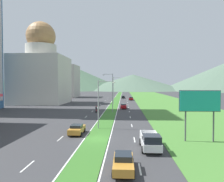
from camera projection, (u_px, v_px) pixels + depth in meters
name	position (u px, v px, depth m)	size (l,w,h in m)	color
ground_plane	(97.00, 139.00, 29.29)	(600.00, 600.00, 0.00)	#38383A
grass_median	(115.00, 102.00, 89.16)	(3.20, 240.00, 0.06)	#387028
grass_verge_right	(165.00, 103.00, 87.99)	(24.00, 240.00, 0.06)	#477F33
lane_dash_left_1	(28.00, 166.00, 19.59)	(0.16, 2.80, 0.01)	silver
lane_dash_left_2	(60.00, 139.00, 29.56)	(0.16, 2.80, 0.01)	silver
lane_dash_left_3	(76.00, 125.00, 39.54)	(0.16, 2.80, 0.01)	silver
lane_dash_left_4	(86.00, 117.00, 49.51)	(0.16, 2.80, 0.01)	silver
lane_dash_left_5	(92.00, 111.00, 59.48)	(0.16, 2.80, 0.01)	silver
lane_dash_left_6	(97.00, 107.00, 69.45)	(0.16, 2.80, 0.01)	silver
lane_dash_left_7	(100.00, 105.00, 79.42)	(0.16, 2.80, 0.01)	silver
lane_dash_left_8	(103.00, 102.00, 89.40)	(0.16, 2.80, 0.01)	silver
lane_dash_left_9	(105.00, 100.00, 99.37)	(0.16, 2.80, 0.01)	silver
lane_dash_left_10	(107.00, 99.00, 109.34)	(0.16, 2.80, 0.01)	silver
lane_dash_left_11	(108.00, 98.00, 119.31)	(0.16, 2.80, 0.01)	silver
lane_dash_right_1	(140.00, 169.00, 19.01)	(0.16, 2.80, 0.01)	silver
lane_dash_right_2	(134.00, 140.00, 28.98)	(0.16, 2.80, 0.01)	silver
lane_dash_right_3	(132.00, 126.00, 38.96)	(0.16, 2.80, 0.01)	silver
lane_dash_right_4	(130.00, 117.00, 48.93)	(0.16, 2.80, 0.01)	silver
lane_dash_right_5	(129.00, 112.00, 58.90)	(0.16, 2.80, 0.01)	silver
lane_dash_right_6	(128.00, 108.00, 68.87)	(0.16, 2.80, 0.01)	silver
lane_dash_right_7	(128.00, 105.00, 78.85)	(0.16, 2.80, 0.01)	silver
lane_dash_right_8	(128.00, 102.00, 88.82)	(0.16, 2.80, 0.01)	silver
lane_dash_right_9	(127.00, 101.00, 98.79)	(0.16, 2.80, 0.01)	silver
lane_dash_right_10	(127.00, 99.00, 108.76)	(0.16, 2.80, 0.01)	silver
lane_dash_right_11	(127.00, 98.00, 118.73)	(0.16, 2.80, 0.01)	silver
edge_line_median_left	(111.00, 102.00, 89.26)	(0.16, 240.00, 0.01)	silver
edge_line_median_right	(119.00, 102.00, 89.06)	(0.16, 240.00, 0.01)	silver
domed_building	(41.00, 71.00, 84.45)	(19.29, 19.29, 31.98)	beige
midrise_colored	(64.00, 81.00, 124.86)	(15.80, 15.80, 18.53)	#B7B2A8
hill_far_left	(57.00, 75.00, 309.26)	(197.65, 197.65, 43.07)	#47664C
hill_far_center	(133.00, 82.00, 278.88)	(135.61, 135.61, 20.33)	#516B56
street_lamp_near	(100.00, 101.00, 36.03)	(3.01, 0.32, 8.15)	#99999E
street_lamp_mid	(112.00, 90.00, 58.36)	(2.85, 0.35, 10.39)	#99999E
street_lamp_far	(114.00, 89.00, 80.80)	(2.74, 0.28, 10.23)	#99999E
billboard_roadside	(200.00, 103.00, 27.76)	(5.30, 0.28, 6.72)	#4C4C51
car_0	(123.00, 97.00, 115.22)	(1.86, 4.71, 1.41)	black
car_1	(123.00, 162.00, 18.50)	(1.86, 4.38, 1.48)	#C6842D
car_2	(77.00, 129.00, 32.18)	(1.97, 4.48, 1.46)	#C6842D
car_3	(123.00, 106.00, 65.94)	(1.90, 4.65, 1.47)	maroon
car_4	(131.00, 99.00, 101.39)	(2.03, 4.56, 1.50)	maroon
pickup_truck_0	(150.00, 141.00, 24.41)	(2.18, 5.40, 2.00)	silver
motorcycle_rider	(96.00, 110.00, 57.09)	(0.36, 2.00, 1.80)	black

